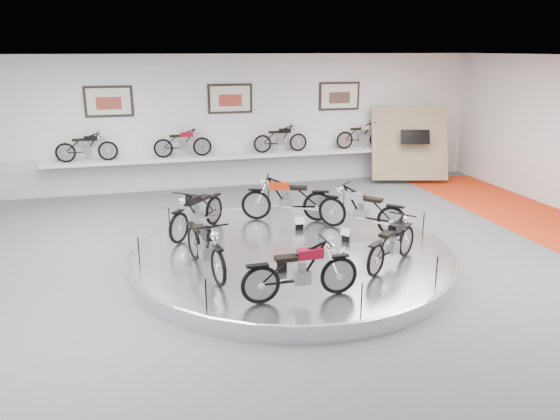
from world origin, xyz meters
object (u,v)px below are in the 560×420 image
object	(u,v)px
shelf	(233,156)
bike_f	(392,242)
bike_b	(287,198)
bike_d	(205,245)
bike_c	(197,211)
display_platform	(291,256)
bike_a	(362,209)
bike_e	(301,271)

from	to	relation	value
shelf	bike_f	distance (m)	7.87
shelf	bike_b	xyz separation A→B (m)	(0.43, -4.55, -0.17)
bike_d	bike_b	bearing A→B (deg)	127.78
shelf	bike_c	size ratio (longest dim) A/B	6.43
display_platform	bike_a	bearing A→B (deg)	19.99
bike_e	bike_d	bearing A→B (deg)	129.95
bike_b	bike_c	world-z (taller)	bike_b
display_platform	bike_c	world-z (taller)	bike_c
bike_c	bike_f	distance (m)	4.24
bike_b	bike_f	xyz separation A→B (m)	(1.10, -3.16, -0.07)
display_platform	shelf	xyz separation A→B (m)	(0.00, 6.40, 0.85)
display_platform	bike_b	bearing A→B (deg)	77.05
shelf	bike_c	distance (m)	5.24
bike_a	bike_e	world-z (taller)	bike_a
bike_c	bike_f	world-z (taller)	bike_c
display_platform	bike_e	distance (m)	2.34
shelf	bike_a	xyz separation A→B (m)	(1.76, -5.76, -0.18)
display_platform	bike_f	world-z (taller)	bike_f
shelf	bike_c	world-z (taller)	bike_c
bike_b	bike_d	bearing A→B (deg)	68.85
bike_c	bike_d	size ratio (longest dim) A/B	1.01
bike_a	bike_c	bearing A→B (deg)	32.47
bike_c	shelf	bearing A→B (deg)	-158.89
bike_a	bike_b	distance (m)	1.80
display_platform	bike_e	world-z (taller)	bike_e
bike_c	bike_b	bearing A→B (deg)	140.78
bike_c	bike_a	bearing A→B (deg)	116.87
bike_a	bike_e	size ratio (longest dim) A/B	1.06
bike_b	bike_d	distance (m)	3.39
bike_a	bike_f	size ratio (longest dim) A/B	1.13
display_platform	bike_d	distance (m)	2.04
bike_b	bike_a	bearing A→B (deg)	157.82
bike_b	bike_d	size ratio (longest dim) A/B	1.06
shelf	bike_d	size ratio (longest dim) A/B	6.49
bike_a	bike_e	xyz separation A→B (m)	(-2.26, -2.84, -0.03)
bike_a	bike_f	distance (m)	1.97
bike_a	bike_d	bearing A→B (deg)	66.25
shelf	bike_f	world-z (taller)	bike_f
bike_e	bike_c	bearing A→B (deg)	106.96
shelf	bike_e	world-z (taller)	bike_e
bike_b	bike_d	world-z (taller)	bike_b
bike_d	bike_f	world-z (taller)	bike_d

